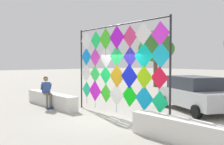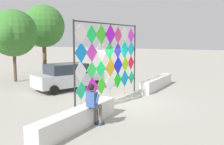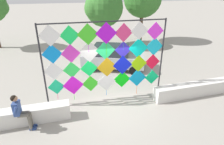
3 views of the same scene
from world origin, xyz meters
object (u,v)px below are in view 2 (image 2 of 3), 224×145
(parked_car, at_px, (68,77))
(tree_palm_like, at_px, (11,33))
(seated_vendor, at_px, (94,101))
(kite_display_rack, at_px, (110,56))
(tree_broadleaf, at_px, (44,26))

(parked_car, distance_m, tree_palm_like, 5.84)
(seated_vendor, bearing_deg, tree_palm_like, 61.44)
(kite_display_rack, xyz_separation_m, tree_palm_like, (1.89, 8.72, 1.21))
(seated_vendor, distance_m, parked_car, 6.86)
(kite_display_rack, relative_size, tree_broadleaf, 0.96)
(tree_palm_like, bearing_deg, seated_vendor, -118.56)
(seated_vendor, relative_size, tree_palm_like, 0.30)
(kite_display_rack, height_order, seated_vendor, kite_display_rack)
(parked_car, xyz_separation_m, tree_palm_like, (0.59, 5.20, 2.59))
(kite_display_rack, bearing_deg, tree_broadleaf, 58.23)
(seated_vendor, height_order, tree_broadleaf, tree_broadleaf)
(kite_display_rack, height_order, parked_car, kite_display_rack)
(seated_vendor, xyz_separation_m, parked_car, (4.87, 4.83, -0.10))
(seated_vendor, bearing_deg, parked_car, 44.78)
(seated_vendor, xyz_separation_m, tree_broadleaf, (9.35, 10.66, 3.11))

